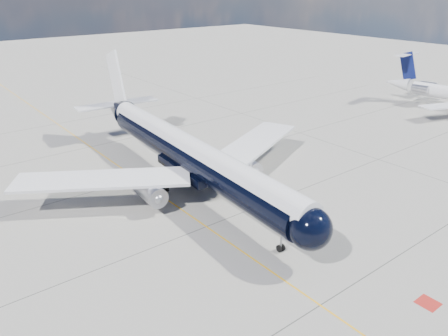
% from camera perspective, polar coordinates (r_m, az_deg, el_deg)
% --- Properties ---
extents(ground, '(320.00, 320.00, 0.00)m').
position_cam_1_polar(ground, '(60.71, -13.47, 0.14)').
color(ground, gray).
rests_on(ground, ground).
extents(taxiway_centerline, '(0.16, 160.00, 0.01)m').
position_cam_1_polar(taxiway_centerline, '(56.52, -11.28, -1.40)').
color(taxiway_centerline, '#E49F0C').
rests_on(taxiway_centerline, ground).
extents(red_marking, '(1.60, 1.60, 0.01)m').
position_cam_1_polar(red_marking, '(38.89, 25.09, -15.68)').
color(red_marking, maroon).
rests_on(red_marking, ground).
extents(main_airliner, '(39.58, 48.29, 13.94)m').
position_cam_1_polar(main_airliner, '(52.45, -5.01, 2.13)').
color(main_airliner, black).
rests_on(main_airliner, ground).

